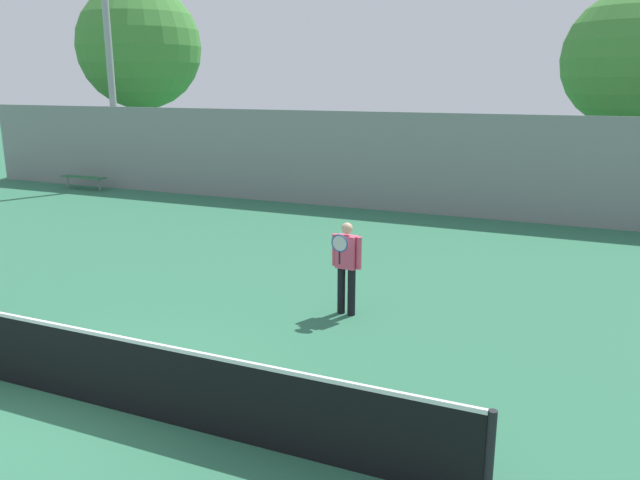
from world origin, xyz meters
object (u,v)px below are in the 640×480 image
tennis_net (75,363)px  tennis_player (346,263)px  tree_green_broad (632,60)px  tree_dark_dense (140,47)px  bench_courtside_far (83,178)px  light_pole_far_right (106,17)px

tennis_net → tennis_player: bearing=64.4°
tree_green_broad → tree_dark_dense: tree_dark_dense is taller
tennis_player → tree_dark_dense: (-15.59, 14.07, 4.63)m
tree_green_broad → bench_courtside_far: bearing=-162.7°
tennis_net → tree_green_broad: 20.27m
tennis_player → tree_dark_dense: 21.51m
tennis_player → bench_courtside_far: 16.50m
tennis_player → bench_courtside_far: size_ratio=0.85×
tennis_net → bench_courtside_far: size_ratio=5.31×
tennis_player → bench_courtside_far: (-14.17, 8.44, -0.49)m
tennis_net → bench_courtside_far: 17.58m
tennis_player → tree_dark_dense: bearing=143.4°
tree_dark_dense → tennis_net: bearing=-53.6°
tennis_net → light_pole_far_right: (-11.22, 13.76, 5.87)m
bench_courtside_far → tree_dark_dense: (-1.43, 5.63, 5.13)m
tennis_net → bench_courtside_far: bearing=133.5°
tennis_net → light_pole_far_right: size_ratio=0.94×
tennis_player → light_pole_far_right: size_ratio=0.15×
tennis_net → tree_dark_dense: bearing=126.4°
tree_green_broad → tree_dark_dense: (-20.28, -0.26, 0.82)m
tennis_player → tree_green_broad: 15.55m
tennis_net → tennis_player: (2.07, 4.31, 0.43)m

